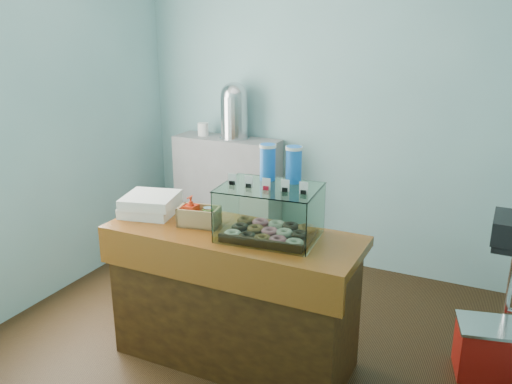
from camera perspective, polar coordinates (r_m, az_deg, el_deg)
The scene contains 9 objects.
ground at distance 3.94m, azimuth -0.51°, elevation -15.17°, with size 3.50×3.50×0.00m, color black.
room_shell at distance 3.33m, azimuth -0.13°, elevation 10.22°, with size 3.54×3.04×2.82m.
counter at distance 3.51m, azimuth -2.40°, elevation -10.91°, with size 1.60×0.60×0.90m.
back_shelf at distance 5.15m, azimuth -3.00°, elevation -0.30°, with size 1.00×0.32×1.10m, color gray.
display_case at distance 3.22m, azimuth 1.70°, elevation -1.77°, with size 0.61×0.47×0.53m.
condiment_crate at distance 3.42m, azimuth -6.21°, elevation -2.42°, with size 0.27×0.20×0.19m.
pastry_boxes at distance 3.67m, azimuth -11.05°, elevation -1.28°, with size 0.41×0.41×0.13m.
coffee_urn at distance 4.94m, azimuth -2.30°, elevation 8.70°, with size 0.28×0.28×0.51m.
red_cooler at distance 3.80m, azimuth 23.29°, elevation -14.98°, with size 0.46×0.39×0.35m.
Camera 1 is at (1.47, -2.97, 2.14)m, focal length 38.00 mm.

